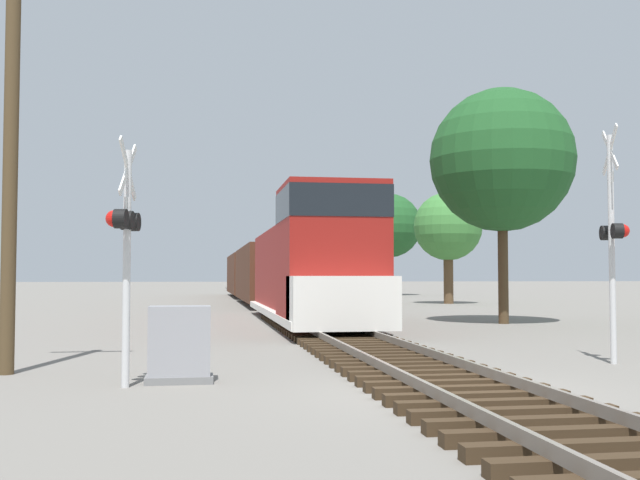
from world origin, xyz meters
name	(u,v)px	position (x,y,z in m)	size (l,w,h in m)	color
ground_plane	(455,394)	(0.00, 0.00, 0.00)	(400.00, 400.00, 0.00)	slate
rail_track_bed	(455,384)	(0.00, 0.00, 0.14)	(2.60, 160.00, 0.31)	#382819
freight_train	(266,274)	(0.00, 32.09, 1.83)	(2.87, 50.24, 4.35)	maroon
crossing_signal_near	(125,233)	(-4.88, 1.38, 2.40)	(0.47, 1.02, 3.87)	silver
crossing_signal_far	(613,234)	(4.35, 3.04, 2.55)	(0.50, 1.01, 4.70)	silver
relay_cabinet	(180,345)	(-4.04, 1.76, 0.61)	(1.09, 0.57, 1.24)	slate
utility_pole	(11,125)	(-7.07, 3.29, 4.43)	(1.80, 0.26, 8.54)	#4C3A23
tree_far_right	(502,160)	(7.10, 15.03, 5.93)	(5.23, 5.23, 8.55)	#473521
tree_mid_background	(448,227)	(11.39, 33.69, 4.73)	(4.23, 4.23, 6.90)	brown
tree_deep_background	(389,226)	(12.68, 53.25, 6.11)	(5.61, 5.61, 8.93)	brown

